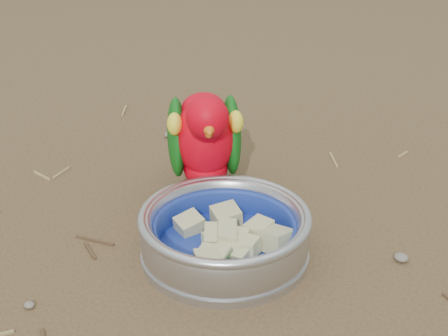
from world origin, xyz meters
The scene contains 6 objects.
ground centered at (0.00, 0.00, 0.00)m, with size 60.00×60.00×0.00m, color brown.
food_bowl centered at (0.00, 0.03, 0.01)m, with size 0.20×0.20×0.02m, color #B2B2BA.
bowl_wall centered at (0.00, 0.03, 0.04)m, with size 0.20×0.20×0.04m, color #B2B2BA, non-canonical shape.
fruit_wedges centered at (0.00, 0.03, 0.03)m, with size 0.12×0.12×0.03m, color #C1BC86, non-canonical shape.
lory_parrot centered at (-0.10, 0.12, 0.08)m, with size 0.10×0.21×0.17m, color red, non-canonical shape.
ground_debris centered at (0.01, 0.10, 0.00)m, with size 0.90×0.80×0.01m, color #998050, non-canonical shape.
Camera 1 is at (0.43, -0.52, 0.47)m, focal length 55.00 mm.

